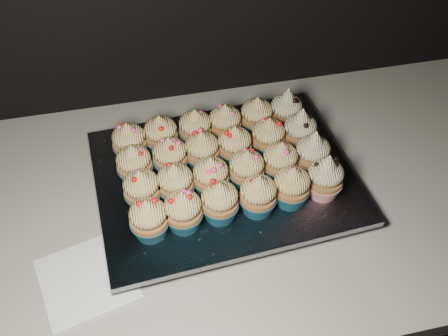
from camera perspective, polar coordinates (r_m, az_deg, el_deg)
name	(u,v)px	position (r m, az deg, el deg)	size (l,w,h in m)	color
cabinet	(148,328)	(1.31, -8.68, -17.67)	(2.40, 0.60, 0.86)	black
worktop	(120,219)	(0.93, -11.77, -5.70)	(2.44, 0.64, 0.04)	beige
napkin	(87,279)	(0.84, -15.38, -12.14)	(0.14, 0.14, 0.00)	white
baking_tray	(224,182)	(0.92, 0.00, -1.65)	(0.42, 0.32, 0.02)	black
foil_lining	(224,176)	(0.91, 0.00, -0.94)	(0.46, 0.36, 0.01)	silver
cupcake_0	(149,219)	(0.80, -8.59, -5.77)	(0.06, 0.06, 0.08)	#17546C
cupcake_1	(183,211)	(0.81, -4.69, -4.89)	(0.06, 0.06, 0.08)	#17546C
cupcake_2	(220,201)	(0.81, -0.49, -3.85)	(0.06, 0.06, 0.08)	#17546C
cupcake_3	(258,195)	(0.83, 3.92, -3.10)	(0.06, 0.06, 0.08)	#17546C
cupcake_4	(291,186)	(0.84, 7.72, -2.11)	(0.06, 0.06, 0.08)	#17546C
cupcake_5	(325,178)	(0.86, 11.48, -1.08)	(0.06, 0.06, 0.10)	red
cupcake_6	(142,189)	(0.84, -9.35, -2.43)	(0.06, 0.06, 0.08)	#17546C
cupcake_7	(175,183)	(0.84, -5.58, -1.77)	(0.06, 0.06, 0.08)	#17546C
cupcake_8	(211,177)	(0.85, -1.50, -1.00)	(0.06, 0.06, 0.08)	#17546C
cupcake_9	(247,169)	(0.86, 2.61, -0.16)	(0.06, 0.06, 0.08)	#17546C
cupcake_10	(280,161)	(0.88, 6.42, 0.75)	(0.06, 0.06, 0.08)	#17546C
cupcake_11	(313,153)	(0.90, 10.09, 1.64)	(0.06, 0.06, 0.10)	red
cupcake_12	(134,164)	(0.88, -10.21, 0.40)	(0.06, 0.06, 0.08)	#17546C
cupcake_13	(170,157)	(0.89, -6.16, 1.28)	(0.06, 0.06, 0.08)	#17546C
cupcake_14	(202,151)	(0.89, -2.51, 1.98)	(0.06, 0.06, 0.08)	#17546C
cupcake_15	(235,146)	(0.90, 1.23, 2.58)	(0.06, 0.06, 0.08)	#17546C
cupcake_16	(268,137)	(0.92, 5.07, 3.53)	(0.06, 0.06, 0.08)	#17546C
cupcake_17	(300,131)	(0.94, 8.67, 4.22)	(0.06, 0.06, 0.10)	red
cupcake_18	(129,142)	(0.92, -10.75, 2.90)	(0.06, 0.06, 0.08)	#17546C
cupcake_19	(161,135)	(0.93, -7.21, 3.77)	(0.06, 0.06, 0.08)	#17546C
cupcake_20	(195,129)	(0.94, -3.29, 4.52)	(0.06, 0.06, 0.08)	#17546C
cupcake_21	(225,124)	(0.94, 0.12, 5.10)	(0.06, 0.06, 0.08)	#17546C
cupcake_22	(257,116)	(0.96, 3.74, 5.90)	(0.06, 0.06, 0.08)	#17546C
cupcake_23	(286,111)	(0.98, 7.10, 6.52)	(0.06, 0.06, 0.10)	red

